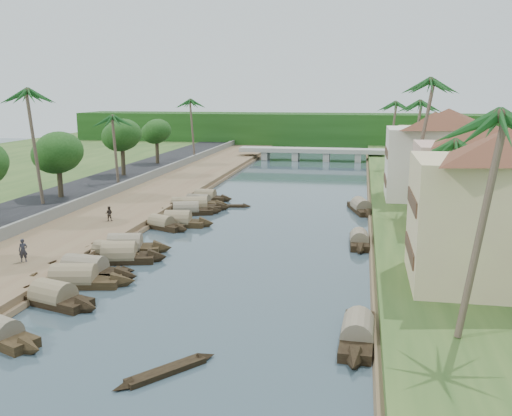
# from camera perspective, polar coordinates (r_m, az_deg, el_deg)

# --- Properties ---
(ground) EXTENTS (220.00, 220.00, 0.00)m
(ground) POSITION_cam_1_polar(r_m,az_deg,el_deg) (42.17, -3.30, -6.75)
(ground) COLOR #33444D
(ground) RESTS_ON ground
(left_bank) EXTENTS (10.00, 180.00, 0.80)m
(left_bank) POSITION_cam_1_polar(r_m,az_deg,el_deg) (65.47, -12.78, -0.02)
(left_bank) COLOR brown
(left_bank) RESTS_ON ground
(right_bank) EXTENTS (16.00, 180.00, 1.20)m
(right_bank) POSITION_cam_1_polar(r_m,az_deg,el_deg) (60.90, 19.10, -1.05)
(right_bank) COLOR #29481C
(right_bank) RESTS_ON ground
(road) EXTENTS (8.00, 180.00, 1.40)m
(road) POSITION_cam_1_polar(r_m,az_deg,el_deg) (69.20, -19.28, 0.49)
(road) COLOR black
(road) RESTS_ON ground
(retaining_wall) EXTENTS (0.40, 180.00, 1.10)m
(retaining_wall) POSITION_cam_1_polar(r_m,az_deg,el_deg) (67.06, -16.12, 0.91)
(retaining_wall) COLOR slate
(retaining_wall) RESTS_ON left_bank
(treeline) EXTENTS (120.00, 14.00, 8.00)m
(treeline) POSITION_cam_1_polar(r_m,az_deg,el_deg) (139.48, 6.60, 7.72)
(treeline) COLOR #173C10
(treeline) RESTS_ON ground
(bridge) EXTENTS (28.00, 4.00, 2.40)m
(bridge) POSITION_cam_1_polar(r_m,az_deg,el_deg) (111.86, 5.55, 5.63)
(bridge) COLOR #9A9990
(bridge) RESTS_ON ground
(building_mid) EXTENTS (14.11, 14.11, 9.70)m
(building_mid) POSITION_cam_1_polar(r_m,az_deg,el_deg) (54.30, 21.42, 3.26)
(building_mid) COLOR tan
(building_mid) RESTS_ON right_bank
(building_far) EXTENTS (15.59, 15.59, 10.20)m
(building_far) POSITION_cam_1_polar(r_m,az_deg,el_deg) (67.83, 18.45, 5.19)
(building_far) COLOR beige
(building_far) RESTS_ON right_bank
(building_distant) EXTENTS (12.62, 12.62, 9.20)m
(building_distant) POSITION_cam_1_polar(r_m,az_deg,el_deg) (87.76, 17.36, 6.26)
(building_distant) COLOR tan
(building_distant) RESTS_ON right_bank
(sampan_1) EXTENTS (7.56, 3.75, 2.20)m
(sampan_1) POSITION_cam_1_polar(r_m,az_deg,el_deg) (38.75, -19.60, -8.46)
(sampan_1) COLOR black
(sampan_1) RESTS_ON ground
(sampan_2) EXTENTS (8.94, 3.38, 2.30)m
(sampan_2) POSITION_cam_1_polar(r_m,az_deg,el_deg) (41.76, -17.75, -6.88)
(sampan_2) COLOR black
(sampan_2) RESTS_ON ground
(sampan_3) EXTENTS (8.81, 2.56, 2.32)m
(sampan_3) POSITION_cam_1_polar(r_m,az_deg,el_deg) (43.65, -16.74, -6.02)
(sampan_3) COLOR black
(sampan_3) RESTS_ON ground
(sampan_4) EXTENTS (6.89, 2.34, 1.96)m
(sampan_4) POSITION_cam_1_polar(r_m,az_deg,el_deg) (47.77, -14.49, -4.39)
(sampan_4) COLOR black
(sampan_4) RESTS_ON ground
(sampan_5) EXTENTS (7.94, 3.81, 2.44)m
(sampan_5) POSITION_cam_1_polar(r_m,az_deg,el_deg) (46.49, -13.51, -4.76)
(sampan_5) COLOR black
(sampan_5) RESTS_ON ground
(sampan_6) EXTENTS (8.25, 3.59, 2.38)m
(sampan_6) POSITION_cam_1_polar(r_m,az_deg,el_deg) (49.11, -12.95, -3.86)
(sampan_6) COLOR black
(sampan_6) RESTS_ON ground
(sampan_7) EXTENTS (6.88, 4.06, 1.89)m
(sampan_7) POSITION_cam_1_polar(r_m,az_deg,el_deg) (56.80, -9.44, -1.64)
(sampan_7) COLOR black
(sampan_7) RESTS_ON ground
(sampan_8) EXTENTS (7.68, 2.52, 2.32)m
(sampan_8) POSITION_cam_1_polar(r_m,az_deg,el_deg) (57.65, -7.82, -1.38)
(sampan_8) COLOR black
(sampan_8) RESTS_ON ground
(sampan_9) EXTENTS (8.23, 4.16, 2.08)m
(sampan_9) POSITION_cam_1_polar(r_m,az_deg,el_deg) (62.83, -7.03, -0.29)
(sampan_9) COLOR black
(sampan_9) RESTS_ON ground
(sampan_10) EXTENTS (6.72, 1.68, 1.90)m
(sampan_10) POSITION_cam_1_polar(r_m,az_deg,el_deg) (65.83, -7.39, 0.24)
(sampan_10) COLOR black
(sampan_10) RESTS_ON ground
(sampan_11) EXTENTS (8.36, 3.74, 2.33)m
(sampan_11) POSITION_cam_1_polar(r_m,az_deg,el_deg) (64.88, -6.12, 0.12)
(sampan_11) COLOR black
(sampan_11) RESTS_ON ground
(sampan_12) EXTENTS (7.78, 2.38, 1.87)m
(sampan_12) POSITION_cam_1_polar(r_m,az_deg,el_deg) (67.67, -5.79, 0.59)
(sampan_12) COLOR black
(sampan_12) RESTS_ON ground
(sampan_13) EXTENTS (7.31, 2.06, 2.01)m
(sampan_13) POSITION_cam_1_polar(r_m,az_deg,el_deg) (70.73, -5.09, 1.09)
(sampan_13) COLOR black
(sampan_13) RESTS_ON ground
(sampan_14) EXTENTS (1.95, 8.38, 2.04)m
(sampan_14) POSITION_cam_1_polar(r_m,az_deg,el_deg) (32.08, 10.12, -12.20)
(sampan_14) COLOR black
(sampan_14) RESTS_ON ground
(sampan_15) EXTENTS (1.79, 6.97, 1.90)m
(sampan_15) POSITION_cam_1_polar(r_m,az_deg,el_deg) (50.84, 10.29, -3.23)
(sampan_15) COLOR black
(sampan_15) RESTS_ON ground
(sampan_16) EXTENTS (3.80, 8.88, 2.14)m
(sampan_16) POSITION_cam_1_polar(r_m,az_deg,el_deg) (65.08, 10.47, 0.02)
(sampan_16) COLOR black
(sampan_16) RESTS_ON ground
(canoe_0) EXTENTS (4.22, 4.92, 0.76)m
(canoe_0) POSITION_cam_1_polar(r_m,az_deg,el_deg) (28.69, -8.95, -15.85)
(canoe_0) COLOR black
(canoe_0) RESTS_ON ground
(canoe_1) EXTENTS (5.09, 2.40, 0.82)m
(canoe_1) POSITION_cam_1_polar(r_m,az_deg,el_deg) (44.16, -15.30, -6.16)
(canoe_1) COLOR black
(canoe_1) RESTS_ON ground
(canoe_2) EXTENTS (5.25, 1.80, 0.76)m
(canoe_2) POSITION_cam_1_polar(r_m,az_deg,el_deg) (66.51, -2.72, 0.18)
(canoe_2) COLOR black
(canoe_2) RESTS_ON ground
(palm_0) EXTENTS (3.20, 3.20, 12.55)m
(palm_0) POSITION_cam_1_polar(r_m,az_deg,el_deg) (28.49, 21.52, 8.15)
(palm_0) COLOR brown
(palm_0) RESTS_ON ground
(palm_1) EXTENTS (3.20, 3.20, 9.89)m
(palm_1) POSITION_cam_1_polar(r_m,az_deg,el_deg) (44.68, 18.74, 5.99)
(palm_1) COLOR brown
(palm_1) RESTS_ON ground
(palm_2) EXTENTS (3.20, 3.20, 14.65)m
(palm_2) POSITION_cam_1_polar(r_m,az_deg,el_deg) (59.99, 15.98, 11.84)
(palm_2) COLOR brown
(palm_2) RESTS_ON ground
(palm_3) EXTENTS (3.20, 3.20, 12.26)m
(palm_3) POSITION_cam_1_polar(r_m,az_deg,el_deg) (76.67, 15.51, 9.99)
(palm_3) COLOR brown
(palm_3) RESTS_ON ground
(palm_5) EXTENTS (3.20, 3.20, 13.48)m
(palm_5) POSITION_cam_1_polar(r_m,az_deg,el_deg) (64.34, -21.41, 10.61)
(palm_5) COLOR brown
(palm_5) RESTS_ON ground
(palm_6) EXTENTS (3.20, 3.20, 10.19)m
(palm_6) POSITION_cam_1_polar(r_m,az_deg,el_deg) (76.89, -13.97, 8.72)
(palm_6) COLOR brown
(palm_6) RESTS_ON ground
(palm_7) EXTENTS (3.20, 3.20, 11.84)m
(palm_7) POSITION_cam_1_polar(r_m,az_deg,el_deg) (93.05, 13.41, 10.05)
(palm_7) COLOR brown
(palm_7) RESTS_ON ground
(palm_8) EXTENTS (3.20, 3.20, 11.81)m
(palm_8) POSITION_cam_1_polar(r_m,az_deg,el_deg) (104.49, -6.36, 10.52)
(palm_8) COLOR brown
(palm_8) RESTS_ON ground
(tree_3) EXTENTS (5.32, 5.32, 7.24)m
(tree_3) POSITION_cam_1_polar(r_m,az_deg,el_deg) (68.24, -19.18, 5.17)
(tree_3) COLOR #473B28
(tree_3) RESTS_ON ground
(tree_4) EXTENTS (5.14, 5.14, 7.83)m
(tree_4) POSITION_cam_1_polar(r_m,az_deg,el_deg) (83.90, -13.26, 7.04)
(tree_4) COLOR #473B28
(tree_4) RESTS_ON ground
(tree_5) EXTENTS (4.48, 4.48, 7.13)m
(tree_5) POSITION_cam_1_polar(r_m,az_deg,el_deg) (96.86, -9.92, 7.48)
(tree_5) COLOR #473B28
(tree_5) RESTS_ON ground
(tree_6) EXTENTS (4.25, 4.25, 7.11)m
(tree_6) POSITION_cam_1_polar(r_m,az_deg,el_deg) (71.96, 22.07, 5.33)
(tree_6) COLOR #473B28
(tree_6) RESTS_ON ground
(person_near) EXTENTS (0.74, 0.61, 1.75)m
(person_near) POSITION_cam_1_polar(r_m,az_deg,el_deg) (45.76, -22.26, -3.95)
(person_near) COLOR #292830
(person_near) RESTS_ON left_bank
(person_far) EXTENTS (0.79, 0.66, 1.46)m
(person_far) POSITION_cam_1_polar(r_m,az_deg,el_deg) (57.50, -14.49, -0.54)
(person_far) COLOR #2E2620
(person_far) RESTS_ON left_bank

